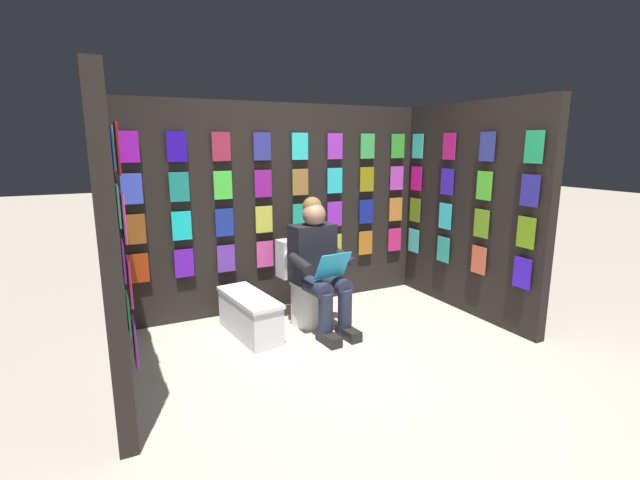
# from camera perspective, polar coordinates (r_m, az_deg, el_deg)

# --- Properties ---
(ground_plane) EXTENTS (30.00, 30.00, 0.00)m
(ground_plane) POSITION_cam_1_polar(r_m,az_deg,el_deg) (3.32, 7.70, -17.87)
(ground_plane) COLOR #B2A899
(display_wall_back) EXTENTS (3.23, 0.14, 2.04)m
(display_wall_back) POSITION_cam_1_polar(r_m,az_deg,el_deg) (4.58, -5.13, 4.09)
(display_wall_back) COLOR black
(display_wall_back) RESTS_ON ground
(display_wall_left) EXTENTS (0.14, 1.82, 2.04)m
(display_wall_left) POSITION_cam_1_polar(r_m,az_deg,el_deg) (4.66, 18.29, 3.67)
(display_wall_left) COLOR black
(display_wall_left) RESTS_ON ground
(display_wall_right) EXTENTS (0.14, 1.82, 2.04)m
(display_wall_right) POSITION_cam_1_polar(r_m,az_deg,el_deg) (3.33, -25.31, -0.02)
(display_wall_right) COLOR black
(display_wall_right) RESTS_ON ground
(toilet) EXTENTS (0.42, 0.57, 0.77)m
(toilet) POSITION_cam_1_polar(r_m,az_deg,el_deg) (4.28, -1.66, -5.98)
(toilet) COLOR white
(toilet) RESTS_ON ground
(person_reading) EXTENTS (0.55, 0.71, 1.19)m
(person_reading) POSITION_cam_1_polar(r_m,az_deg,el_deg) (4.02, -0.10, -3.12)
(person_reading) COLOR black
(person_reading) RESTS_ON ground
(comic_longbox_near) EXTENTS (0.38, 0.82, 0.36)m
(comic_longbox_near) POSITION_cam_1_polar(r_m,az_deg,el_deg) (4.06, -8.83, -9.32)
(comic_longbox_near) COLOR silver
(comic_longbox_near) RESTS_ON ground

